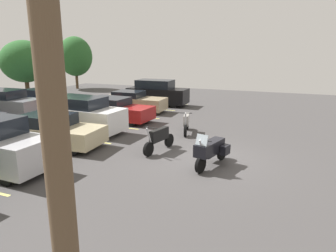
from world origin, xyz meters
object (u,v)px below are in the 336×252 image
motorcycle_third (159,138)px  car_far_grey (4,104)px  car_white (84,115)px  motorcycle_second (186,122)px  car_black (157,93)px  car_far_blue (42,100)px  car_red (114,109)px  motorcycle_touring (211,150)px  utility_pole (49,61)px  car_tan (133,102)px  car_champagne (52,131)px

motorcycle_third → car_far_grey: 12.22m
motorcycle_third → car_white: car_white is taller
motorcycle_second → car_black: car_black is taller
car_far_blue → car_red: bearing=-99.0°
car_red → motorcycle_touring: bearing=-125.6°
motorcycle_touring → car_red: (5.35, 7.46, 0.05)m
motorcycle_touring → utility_pole: size_ratio=0.28×
motorcycle_second → car_tan: 6.84m
car_white → car_black: bearing=-1.9°
car_champagne → car_white: (2.55, 0.12, 0.23)m
motorcycle_third → car_far_blue: bearing=64.8°
motorcycle_third → car_champagne: (-1.09, 4.88, 0.14)m
car_red → utility_pole: utility_pole is taller
utility_pole → car_champagne: bearing=43.1°
car_far_grey → car_red: bearing=-75.3°
car_white → car_far_blue: bearing=58.8°
motorcycle_second → car_tan: car_tan is taller
car_far_grey → motorcycle_touring: bearing=-103.6°
car_tan → motorcycle_second: bearing=-127.8°
motorcycle_second → car_champagne: (-4.40, 5.02, 0.14)m
motorcycle_second → car_black: size_ratio=0.43×
motorcycle_third → car_champagne: 5.00m
motorcycle_touring → car_tan: 11.50m
car_far_grey → car_champagne: bearing=-117.3°
car_red → car_tan: (3.11, 0.33, -0.02)m
motorcycle_third → car_black: bearing=24.1°
car_red → utility_pole: (-13.63, -7.67, 3.53)m
car_black → car_far_blue: size_ratio=1.05×
car_white → utility_pole: bearing=-144.1°
car_champagne → utility_pole: (-8.14, -7.62, 3.53)m
car_white → car_champagne: bearing=-177.4°
car_red → car_far_grey: size_ratio=1.00×
car_red → car_tan: bearing=6.1°
car_white → car_far_blue: 7.72m
utility_pole → car_red: bearing=29.4°
car_black → car_far_grey: car_black is taller
utility_pole → motorcycle_third: bearing=16.5°
car_champagne → car_far_blue: bearing=45.8°
motorcycle_third → car_white: (1.46, 4.99, 0.37)m
car_tan → car_red: bearing=-173.9°
car_tan → car_black: 3.07m
car_far_blue → utility_pole: bearing=-135.7°
car_white → car_far_blue: size_ratio=0.96×
motorcycle_touring → motorcycle_second: 4.89m
car_red → car_black: bearing=-2.2°
utility_pole → car_far_grey: bearing=51.2°
car_black → car_far_blue: car_black is taller
car_red → car_champagne: bearing=-179.4°
car_tan → utility_pole: utility_pole is taller
motorcycle_second → car_far_blue: 11.94m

